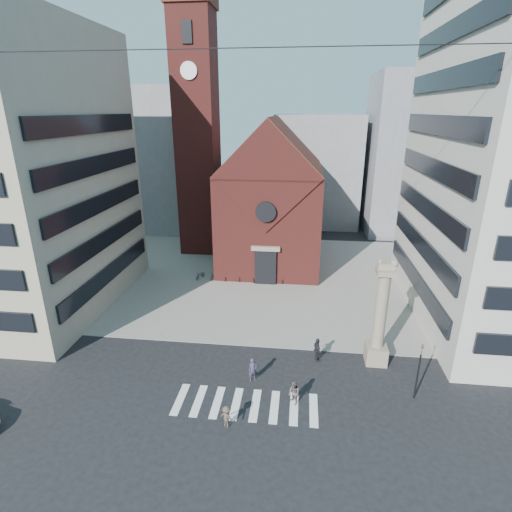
% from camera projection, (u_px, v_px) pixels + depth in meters
% --- Properties ---
extents(ground, '(120.00, 120.00, 0.00)m').
position_uv_depth(ground, '(244.00, 376.00, 29.77)').
color(ground, black).
rests_on(ground, ground).
extents(piazza, '(46.00, 30.00, 0.05)m').
position_uv_depth(piazza, '(267.00, 277.00, 47.47)').
color(piazza, gray).
rests_on(piazza, ground).
extents(zebra_crossing, '(10.20, 3.20, 0.01)m').
position_uv_depth(zebra_crossing, '(246.00, 404.00, 26.91)').
color(zebra_crossing, white).
rests_on(zebra_crossing, ground).
extents(church, '(12.00, 16.65, 18.00)m').
position_uv_depth(church, '(272.00, 200.00, 50.35)').
color(church, maroon).
rests_on(church, ground).
extents(campanile, '(5.50, 5.50, 31.20)m').
position_uv_depth(campanile, '(197.00, 134.00, 51.53)').
color(campanile, maroon).
rests_on(campanile, ground).
extents(building_left, '(18.00, 20.00, 26.00)m').
position_uv_depth(building_left, '(4.00, 175.00, 37.23)').
color(building_left, tan).
rests_on(building_left, ground).
extents(bg_block_left, '(16.00, 14.00, 22.00)m').
position_uv_depth(bg_block_left, '(158.00, 160.00, 65.45)').
color(bg_block_left, gray).
rests_on(bg_block_left, ground).
extents(bg_block_mid, '(14.00, 12.00, 18.00)m').
position_uv_depth(bg_block_mid, '(316.00, 170.00, 67.96)').
color(bg_block_mid, gray).
rests_on(bg_block_mid, ground).
extents(bg_block_right, '(16.00, 14.00, 24.00)m').
position_uv_depth(bg_block_right, '(421.00, 155.00, 62.38)').
color(bg_block_right, gray).
rests_on(bg_block_right, ground).
extents(lion_column, '(1.63, 1.60, 8.68)m').
position_uv_depth(lion_column, '(380.00, 323.00, 30.28)').
color(lion_column, gray).
rests_on(lion_column, ground).
extents(traffic_light, '(0.13, 0.16, 4.30)m').
position_uv_depth(traffic_light, '(418.00, 370.00, 26.74)').
color(traffic_light, black).
rests_on(traffic_light, ground).
extents(pedestrian_0, '(0.79, 0.68, 1.83)m').
position_uv_depth(pedestrian_0, '(253.00, 370.00, 29.02)').
color(pedestrian_0, '#353043').
rests_on(pedestrian_0, ground).
extents(pedestrian_1, '(1.03, 1.06, 1.72)m').
position_uv_depth(pedestrian_1, '(294.00, 393.00, 26.71)').
color(pedestrian_1, '#584946').
rests_on(pedestrian_1, ground).
extents(pedestrian_2, '(0.84, 1.25, 1.98)m').
position_uv_depth(pedestrian_2, '(317.00, 350.00, 31.29)').
color(pedestrian_2, black).
rests_on(pedestrian_2, ground).
extents(pedestrian_3, '(1.13, 0.92, 1.52)m').
position_uv_depth(pedestrian_3, '(227.00, 417.00, 24.79)').
color(pedestrian_3, '#4C3D33').
rests_on(pedestrian_3, ground).
extents(scooter_0, '(1.14, 1.75, 0.87)m').
position_uv_depth(scooter_0, '(200.00, 275.00, 46.72)').
color(scooter_0, black).
rests_on(scooter_0, piazza).
extents(scooter_1, '(1.01, 1.66, 0.96)m').
position_uv_depth(scooter_1, '(214.00, 275.00, 46.52)').
color(scooter_1, black).
rests_on(scooter_1, piazza).
extents(scooter_2, '(1.14, 1.75, 0.87)m').
position_uv_depth(scooter_2, '(228.00, 276.00, 46.36)').
color(scooter_2, black).
rests_on(scooter_2, piazza).
extents(scooter_3, '(1.01, 1.66, 0.96)m').
position_uv_depth(scooter_3, '(242.00, 277.00, 46.16)').
color(scooter_3, black).
rests_on(scooter_3, piazza).
extents(scooter_4, '(1.14, 1.75, 0.87)m').
position_uv_depth(scooter_4, '(256.00, 278.00, 46.00)').
color(scooter_4, black).
rests_on(scooter_4, piazza).
extents(scooter_5, '(1.01, 1.66, 0.96)m').
position_uv_depth(scooter_5, '(270.00, 278.00, 45.80)').
color(scooter_5, black).
rests_on(scooter_5, piazza).
extents(scooter_6, '(1.14, 1.75, 0.87)m').
position_uv_depth(scooter_6, '(285.00, 279.00, 45.64)').
color(scooter_6, black).
rests_on(scooter_6, piazza).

